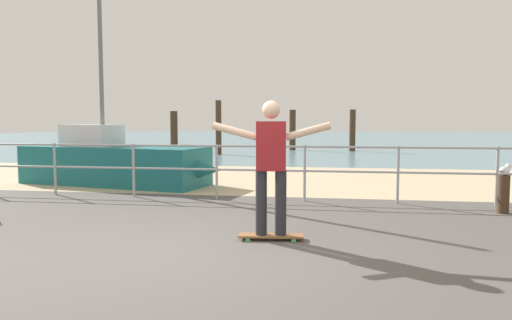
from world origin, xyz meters
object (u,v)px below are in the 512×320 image
(skateboarder, at_px, (271,160))
(bollard_short, at_px, (503,195))
(sailboat, at_px, (120,163))
(seagull, at_px, (505,170))
(skateboard, at_px, (271,236))

(skateboarder, bearing_deg, bollard_short, 33.31)
(skateboarder, distance_m, bollard_short, 4.19)
(bollard_short, bearing_deg, skateboarder, -146.69)
(sailboat, height_order, seagull, sailboat)
(skateboard, xyz_separation_m, seagull, (3.46, 2.28, 0.64))
(skateboard, bearing_deg, seagull, 33.40)
(bollard_short, xyz_separation_m, seagull, (0.01, 0.01, 0.39))
(sailboat, relative_size, skateboarder, 3.37)
(skateboarder, relative_size, bollard_short, 2.62)
(sailboat, xyz_separation_m, seagull, (7.55, -2.29, 0.18))
(sailboat, distance_m, skateboarder, 6.15)
(seagull, bearing_deg, bollard_short, -124.46)
(skateboard, distance_m, skateboarder, 0.95)
(skateboarder, bearing_deg, seagull, 33.40)
(sailboat, distance_m, bollard_short, 7.89)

